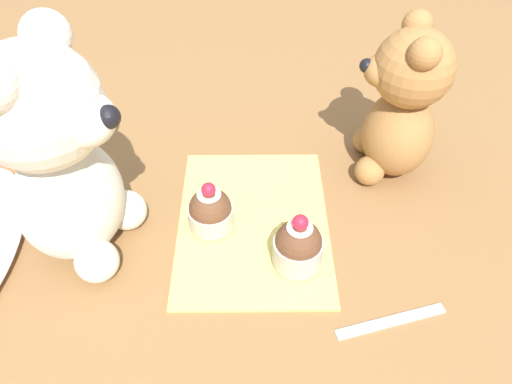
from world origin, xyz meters
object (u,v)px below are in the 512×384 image
Objects in this scene: teddy_bear_cream at (62,156)px; teddy_bear_tan at (405,105)px; teaspoon at (394,321)px; cupcake_near_cream_bear at (213,211)px; cupcake_near_tan_bear at (301,246)px.

teddy_bear_tan is at bearing -57.58° from teddy_bear_cream.
teddy_bear_cream reaches higher than teaspoon.
teddy_bear_tan is at bearing -115.30° from teaspoon.
teaspoon is (-0.25, 0.05, -0.10)m from teddy_bear_tan.
teddy_bear_tan reaches higher than cupcake_near_cream_bear.
cupcake_near_tan_bear is 0.13m from teaspoon.
teddy_bear_cream reaches higher than teddy_bear_tan.
cupcake_near_tan_bear is 0.61× the size of teaspoon.
cupcake_near_tan_bear is (-0.06, -0.10, 0.00)m from cupcake_near_cream_bear.
teddy_bear_cream is 3.61× the size of cupcake_near_tan_bear.
teddy_bear_cream is at bearing -64.28° from teddy_bear_tan.
cupcake_near_cream_bear is at bearing -49.82° from teaspoon.
teddy_bear_tan is (0.14, -0.40, -0.03)m from teddy_bear_cream.
cupcake_near_cream_bear is 0.54× the size of teaspoon.
cupcake_near_tan_bear reaches higher than teaspoon.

